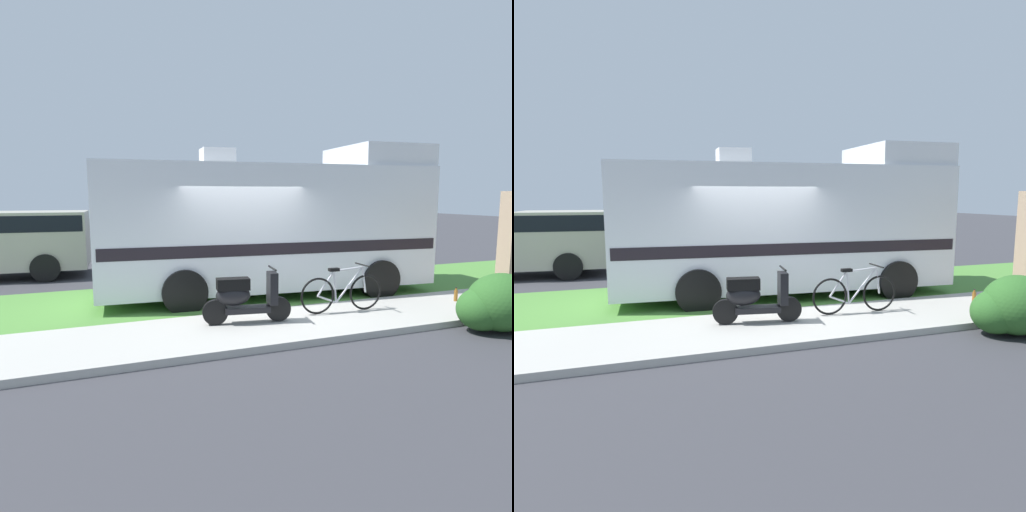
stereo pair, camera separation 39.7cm
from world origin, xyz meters
TOP-DOWN VIEW (x-y plane):
  - ground_plane at (0.00, 0.00)m, footprint 80.00×80.00m
  - sidewalk at (0.00, -1.20)m, footprint 24.00×2.00m
  - grass_strip at (0.00, 1.50)m, footprint 24.00×3.40m
  - motorhome_rv at (1.06, 1.37)m, footprint 7.61×2.93m
  - scooter at (-0.44, -0.98)m, footprint 1.55×0.56m
  - bicycle at (1.55, -0.94)m, footprint 1.72×0.52m
  - pickup_truck_near at (-4.98, 6.08)m, footprint 5.68×2.40m
  - pickup_truck_far at (3.05, 9.43)m, footprint 5.71×2.39m
  - bush_by_porch at (3.57, -2.69)m, footprint 1.40×1.05m
  - bottle_green at (4.26, -1.06)m, footprint 0.07×0.07m

SIDE VIEW (x-z plane):
  - ground_plane at x=0.00m, z-range 0.00..0.00m
  - grass_strip at x=0.00m, z-range 0.00..0.08m
  - sidewalk at x=0.00m, z-range 0.00..0.12m
  - bottle_green at x=4.26m, z-range 0.10..0.39m
  - bush_by_porch at x=3.57m, z-range -0.03..0.97m
  - bicycle at x=1.55m, z-range 0.06..0.96m
  - scooter at x=-0.44m, z-range 0.10..1.06m
  - pickup_truck_far at x=3.05m, z-range 0.06..1.83m
  - pickup_truck_near at x=-4.98m, z-range 0.06..1.92m
  - motorhome_rv at x=1.06m, z-range -0.09..3.38m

